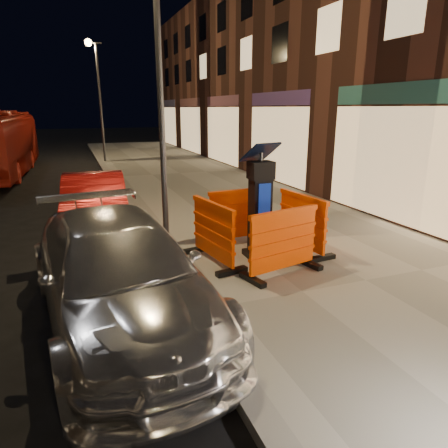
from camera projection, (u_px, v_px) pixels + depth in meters
name	position (u px, v px, depth m)	size (l,w,h in m)	color
ground_plane	(197.00, 320.00, 5.79)	(120.00, 120.00, 0.00)	black
sidewalk	(365.00, 284.00, 6.79)	(6.00, 60.00, 0.15)	gray
kerb	(197.00, 315.00, 5.77)	(0.30, 60.00, 0.15)	slate
parking_kiosk	(260.00, 205.00, 7.61)	(0.66, 0.66, 2.08)	black
barrier_front	(283.00, 242.00, 6.89)	(1.49, 0.61, 1.16)	#FF4701
barrier_back	(240.00, 216.00, 8.59)	(1.49, 0.61, 1.16)	#FF4701
barrier_kerbside	(213.00, 233.00, 7.41)	(1.49, 0.61, 1.16)	#FF4701
barrier_bldgside	(302.00, 223.00, 8.06)	(1.49, 0.61, 1.16)	#FF4701
car_silver	(122.00, 319.00, 5.81)	(2.07, 5.10, 1.48)	silver
car_red	(97.00, 230.00, 10.07)	(1.47, 4.21, 1.39)	maroon
bus_doubledecker	(1.00, 175.00, 18.23)	(2.40, 10.26, 2.86)	maroon
street_lamp_mid	(161.00, 98.00, 7.69)	(0.12, 0.12, 6.00)	#3F3F44
street_lamp_far	(101.00, 104.00, 21.15)	(0.12, 0.12, 6.00)	#3F3F44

